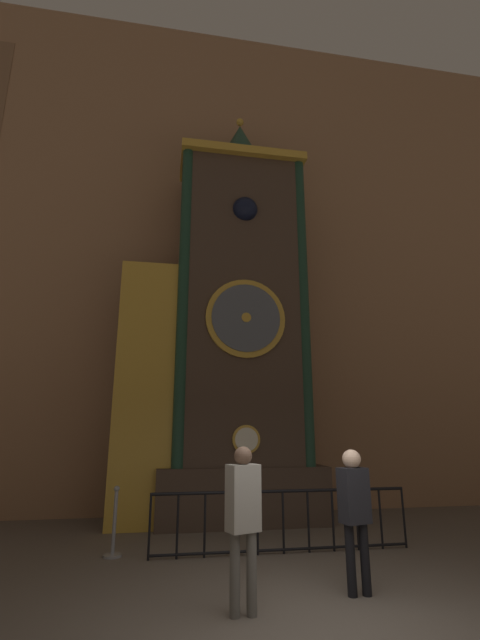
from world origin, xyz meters
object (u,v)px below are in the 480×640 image
at_px(visitor_far, 354,504).
at_px(stanchion_post, 114,533).
at_px(clock_tower, 225,332).
at_px(visitor_near, 243,511).

bearing_deg(visitor_far, stanchion_post, 131.02).
height_order(clock_tower, visitor_far, clock_tower).
bearing_deg(visitor_far, visitor_near, 179.40).
xyz_separation_m(clock_tower, stanchion_post, (-2.00, -2.16, -3.74)).
height_order(clock_tower, stanchion_post, clock_tower).
relative_size(clock_tower, visitor_near, 5.93).
bearing_deg(stanchion_post, visitor_far, -35.62).
bearing_deg(clock_tower, stanchion_post, -132.84).
bearing_deg(stanchion_post, clock_tower, 47.16).
relative_size(clock_tower, stanchion_post, 9.81).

